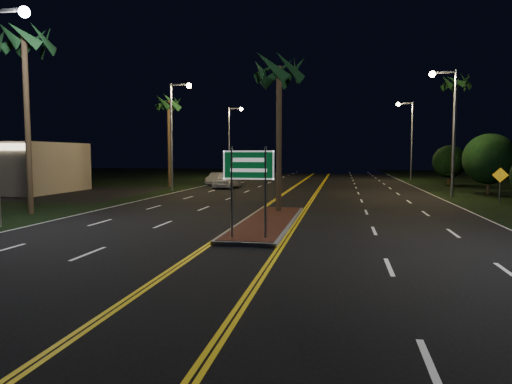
% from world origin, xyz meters
% --- Properties ---
extents(ground, '(120.00, 120.00, 0.00)m').
position_xyz_m(ground, '(0.00, 0.00, 0.00)').
color(ground, black).
rests_on(ground, ground).
extents(median_island, '(2.25, 10.25, 0.17)m').
position_xyz_m(median_island, '(0.00, 7.00, 0.08)').
color(median_island, gray).
rests_on(median_island, ground).
extents(highway_sign, '(1.80, 0.08, 3.20)m').
position_xyz_m(highway_sign, '(0.00, 2.80, 2.40)').
color(highway_sign, gray).
rests_on(highway_sign, ground).
extents(streetlight_left_near, '(1.91, 0.44, 9.00)m').
position_xyz_m(streetlight_left_near, '(-10.61, 4.00, 5.66)').
color(streetlight_left_near, gray).
rests_on(streetlight_left_near, ground).
extents(streetlight_left_mid, '(1.91, 0.44, 9.00)m').
position_xyz_m(streetlight_left_mid, '(-10.61, 24.00, 5.66)').
color(streetlight_left_mid, gray).
rests_on(streetlight_left_mid, ground).
extents(streetlight_left_far, '(1.91, 0.44, 9.00)m').
position_xyz_m(streetlight_left_far, '(-10.61, 44.00, 5.66)').
color(streetlight_left_far, gray).
rests_on(streetlight_left_far, ground).
extents(streetlight_right_mid, '(1.91, 0.44, 9.00)m').
position_xyz_m(streetlight_right_mid, '(10.61, 22.00, 5.66)').
color(streetlight_right_mid, gray).
rests_on(streetlight_right_mid, ground).
extents(streetlight_right_far, '(1.91, 0.44, 9.00)m').
position_xyz_m(streetlight_right_far, '(10.61, 42.00, 5.66)').
color(streetlight_right_far, gray).
rests_on(streetlight_right_far, ground).
extents(palm_median, '(2.40, 2.40, 8.30)m').
position_xyz_m(palm_median, '(0.00, 10.50, 7.28)').
color(palm_median, '#382819').
rests_on(palm_median, ground).
extents(palm_left_near, '(2.40, 2.40, 9.80)m').
position_xyz_m(palm_left_near, '(-12.50, 8.00, 8.68)').
color(palm_left_near, '#382819').
rests_on(palm_left_near, ground).
extents(palm_left_far, '(2.40, 2.40, 8.80)m').
position_xyz_m(palm_left_far, '(-12.80, 28.00, 7.75)').
color(palm_left_far, '#382819').
rests_on(palm_left_far, ground).
extents(palm_right_far, '(2.40, 2.40, 10.30)m').
position_xyz_m(palm_right_far, '(12.80, 30.00, 9.14)').
color(palm_right_far, '#382819').
rests_on(palm_right_far, ground).
extents(shrub_mid, '(3.78, 3.78, 4.62)m').
position_xyz_m(shrub_mid, '(14.00, 24.00, 2.73)').
color(shrub_mid, '#382819').
rests_on(shrub_mid, ground).
extents(shrub_far, '(3.24, 3.24, 3.96)m').
position_xyz_m(shrub_far, '(13.80, 36.00, 2.34)').
color(shrub_far, '#382819').
rests_on(shrub_far, ground).
extents(car_near, '(2.51, 5.40, 1.77)m').
position_xyz_m(car_near, '(-7.08, 27.52, 0.88)').
color(car_near, silver).
rests_on(car_near, ground).
extents(car_far, '(2.10, 4.36, 1.42)m').
position_xyz_m(car_far, '(-9.31, 32.12, 0.71)').
color(car_far, '#A0A2A9').
rests_on(car_far, ground).
extents(warning_sign, '(0.90, 0.31, 2.24)m').
position_xyz_m(warning_sign, '(13.00, 18.29, 1.43)').
color(warning_sign, gray).
rests_on(warning_sign, ground).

